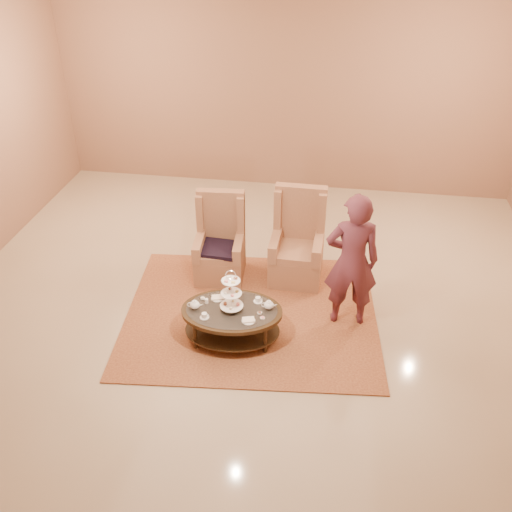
% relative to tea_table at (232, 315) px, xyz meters
% --- Properties ---
extents(ground, '(8.00, 8.00, 0.00)m').
position_rel_tea_table_xyz_m(ground, '(0.11, 0.43, -0.37)').
color(ground, tan).
rests_on(ground, ground).
extents(ceiling, '(8.00, 8.00, 0.02)m').
position_rel_tea_table_xyz_m(ceiling, '(0.11, 0.43, -0.37)').
color(ceiling, white).
rests_on(ceiling, ground).
extents(wall_back, '(8.00, 0.04, 3.50)m').
position_rel_tea_table_xyz_m(wall_back, '(0.11, 4.43, 1.38)').
color(wall_back, '#966A52').
rests_on(wall_back, ground).
extents(rug, '(3.44, 2.96, 0.02)m').
position_rel_tea_table_xyz_m(rug, '(0.15, 0.50, -0.36)').
color(rug, '#AA6C3C').
rests_on(rug, ground).
extents(tea_table, '(1.26, 0.92, 1.01)m').
position_rel_tea_table_xyz_m(tea_table, '(0.00, 0.00, 0.00)').
color(tea_table, black).
rests_on(tea_table, ground).
extents(armchair_left, '(0.71, 0.73, 1.22)m').
position_rel_tea_table_xyz_m(armchair_left, '(-0.43, 1.37, 0.04)').
color(armchair_left, '#A46E4D').
rests_on(armchair_left, ground).
extents(armchair_right, '(0.71, 0.74, 1.30)m').
position_rel_tea_table_xyz_m(armchair_right, '(0.64, 1.50, 0.07)').
color(armchair_right, '#A46E4D').
rests_on(armchair_right, ground).
extents(person, '(0.69, 0.49, 1.79)m').
position_rel_tea_table_xyz_m(person, '(1.36, 0.58, 0.53)').
color(person, '#552430').
rests_on(person, ground).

